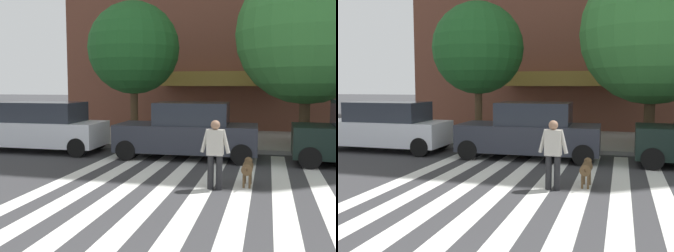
% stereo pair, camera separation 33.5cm
% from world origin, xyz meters
% --- Properties ---
extents(ground_plane, '(160.00, 160.00, 0.00)m').
position_xyz_m(ground_plane, '(0.00, 6.01, 0.00)').
color(ground_plane, '#353538').
extents(sidewalk_far, '(80.00, 6.00, 0.15)m').
position_xyz_m(sidewalk_far, '(0.00, 15.01, 0.07)').
color(sidewalk_far, gray).
rests_on(sidewalk_far, ground_plane).
extents(crosswalk_stripes, '(6.75, 11.41, 0.01)m').
position_xyz_m(crosswalk_stripes, '(-0.02, 6.01, 0.00)').
color(crosswalk_stripes, silver).
rests_on(crosswalk_stripes, ground_plane).
extents(parked_car_near_curb, '(4.85, 2.00, 1.83)m').
position_xyz_m(parked_car_near_curb, '(-6.27, 10.71, 0.90)').
color(parked_car_near_curb, silver).
rests_on(parked_car_near_curb, ground_plane).
extents(parked_car_behind_first, '(4.72, 2.06, 1.87)m').
position_xyz_m(parked_car_behind_first, '(-0.71, 10.71, 0.89)').
color(parked_car_behind_first, '#292C36').
rests_on(parked_car_behind_first, ground_plane).
extents(street_tree_nearest, '(3.74, 3.74, 5.66)m').
position_xyz_m(street_tree_nearest, '(-3.50, 13.27, 3.93)').
color(street_tree_nearest, '#4C3823').
rests_on(street_tree_nearest, sidewalk_far).
extents(street_tree_middle, '(5.14, 5.14, 6.73)m').
position_xyz_m(street_tree_middle, '(3.17, 13.03, 4.30)').
color(street_tree_middle, '#4C3823').
rests_on(street_tree_middle, sidewalk_far).
extents(pedestrian_dog_walker, '(0.70, 0.24, 1.64)m').
position_xyz_m(pedestrian_dog_walker, '(0.70, 6.93, 0.93)').
color(pedestrian_dog_walker, black).
rests_on(pedestrian_dog_walker, ground_plane).
extents(dog_on_leash, '(0.27, 1.00, 0.65)m').
position_xyz_m(dog_on_leash, '(1.42, 7.49, 0.44)').
color(dog_on_leash, brown).
rests_on(dog_on_leash, ground_plane).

